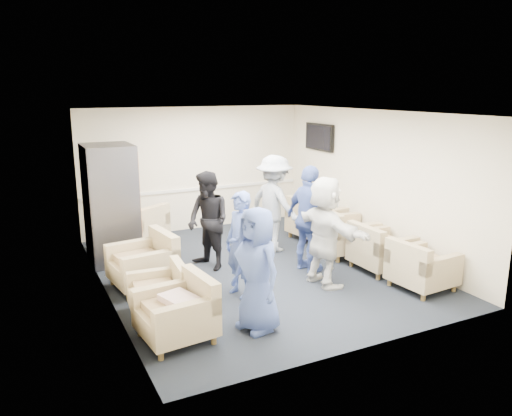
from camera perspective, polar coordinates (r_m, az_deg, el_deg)
name	(u,v)px	position (r m, az deg, el deg)	size (l,w,h in m)	color
floor	(255,270)	(8.75, -0.09, -7.07)	(6.00, 6.00, 0.00)	black
ceiling	(255,112)	(8.20, -0.10, 10.89)	(6.00, 6.00, 0.00)	silver
back_wall	(195,169)	(11.10, -6.96, 4.46)	(5.00, 0.02, 2.70)	beige
front_wall	(370,242)	(5.91, 12.87, -3.79)	(5.00, 0.02, 2.70)	beige
left_wall	(102,209)	(7.63, -17.19, -0.16)	(0.02, 6.00, 2.70)	beige
right_wall	(373,182)	(9.71, 13.28, 2.91)	(0.02, 6.00, 2.70)	beige
chair_rail	(196,189)	(11.16, -6.86, 2.16)	(4.98, 0.04, 0.06)	silver
tv	(319,137)	(11.02, 7.25, 8.04)	(0.10, 1.00, 0.58)	black
armchair_left_near	(180,313)	(6.43, -8.68, -11.83)	(0.94, 0.94, 0.68)	tan
armchair_left_mid	(162,294)	(7.13, -10.72, -9.60)	(0.82, 0.82, 0.61)	tan
armchair_left_far	(146,264)	(8.12, -12.44, -6.31)	(1.03, 1.03, 0.73)	tan
armchair_right_near	(420,269)	(8.23, 18.22, -6.62)	(0.90, 0.90, 0.67)	tan
armchair_right_midnear	(379,251)	(8.88, 13.85, -4.75)	(0.89, 0.89, 0.70)	tan
armchair_right_midfar	(344,235)	(9.58, 10.01, -3.10)	(1.05, 1.05, 0.75)	tan
armchair_right_far	(314,221)	(10.45, 6.65, -1.54)	(1.07, 1.07, 0.76)	tan
armchair_corner	(141,229)	(10.20, -12.99, -2.31)	(1.23, 1.23, 0.72)	tan
vending_machine	(111,204)	(9.30, -16.23, 0.48)	(0.86, 1.01, 2.13)	#53525A
backpack	(191,285)	(7.50, -7.44, -8.74)	(0.33, 0.28, 0.49)	black
pillow	(179,301)	(6.34, -8.81, -10.42)	(0.46, 0.34, 0.13)	beige
person_front_left	(257,270)	(6.42, 0.12, -7.06)	(0.80, 0.52, 1.64)	#455BA6
person_mid_left	(240,245)	(7.46, -1.82, -4.19)	(0.59, 0.39, 1.61)	#455BA6
person_back_left	(208,221)	(8.62, -5.47, -1.48)	(0.83, 0.65, 1.71)	black
person_back_right	(274,204)	(9.54, 2.11, 0.49)	(1.20, 0.69, 1.86)	silver
person_mid_right	(309,219)	(8.50, 6.10, -1.28)	(1.08, 0.45, 1.83)	#455BA6
person_front_right	(325,231)	(7.93, 7.90, -2.68)	(1.64, 0.52, 1.76)	silver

